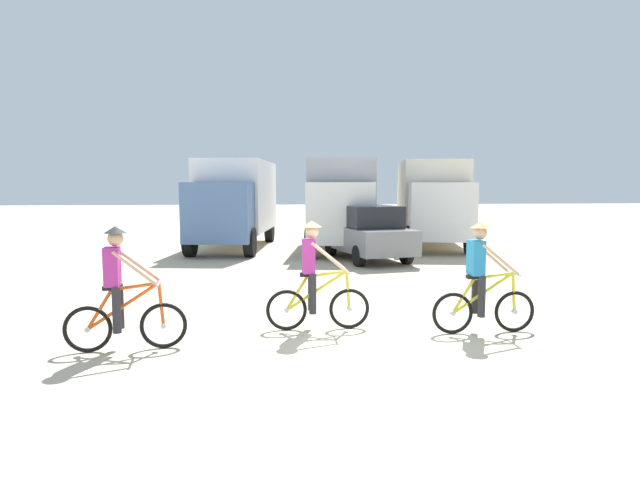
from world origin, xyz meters
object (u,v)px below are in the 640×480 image
(box_truck_avon_van, at_px, (235,199))
(box_truck_cream_rv, at_px, (432,199))
(box_truck_grey_hauler, at_px, (342,199))
(cyclist_cowboy_hat, at_px, (315,280))
(cyclist_near_camera, at_px, (481,282))
(sedan_parked, at_px, (367,233))
(cyclist_orange_shirt, at_px, (121,293))

(box_truck_avon_van, bearing_deg, box_truck_cream_rv, -0.37)
(box_truck_grey_hauler, relative_size, cyclist_cowboy_hat, 3.86)
(box_truck_avon_van, height_order, cyclist_near_camera, box_truck_avon_van)
(box_truck_cream_rv, distance_m, sedan_parked, 5.17)
(box_truck_avon_van, distance_m, cyclist_near_camera, 13.53)
(cyclist_cowboy_hat, distance_m, cyclist_near_camera, 2.70)
(sedan_parked, distance_m, cyclist_cowboy_hat, 8.63)
(box_truck_cream_rv, distance_m, cyclist_near_camera, 13.00)
(cyclist_cowboy_hat, xyz_separation_m, cyclist_near_camera, (2.66, -0.47, 0.00))
(box_truck_avon_van, distance_m, box_truck_grey_hauler, 4.12)
(cyclist_orange_shirt, distance_m, cyclist_near_camera, 5.56)
(box_truck_avon_van, distance_m, box_truck_cream_rv, 7.75)
(box_truck_cream_rv, distance_m, cyclist_cowboy_hat, 13.45)
(box_truck_grey_hauler, relative_size, sedan_parked, 1.57)
(box_truck_grey_hauler, xyz_separation_m, box_truck_cream_rv, (3.70, 0.67, 0.00))
(sedan_parked, bearing_deg, cyclist_near_camera, -88.32)
(sedan_parked, bearing_deg, cyclist_cowboy_hat, -106.19)
(cyclist_orange_shirt, bearing_deg, box_truck_cream_rv, 56.50)
(box_truck_cream_rv, bearing_deg, cyclist_orange_shirt, -123.50)
(cyclist_near_camera, bearing_deg, box_truck_cream_rv, 76.35)
(box_truck_avon_van, relative_size, sedan_parked, 1.56)
(box_truck_cream_rv, relative_size, sedan_parked, 1.58)
(sedan_parked, xyz_separation_m, cyclist_near_camera, (0.26, -8.76, -0.04))
(box_truck_avon_van, xyz_separation_m, cyclist_orange_shirt, (-0.85, -13.06, -1.03))
(cyclist_orange_shirt, bearing_deg, cyclist_near_camera, 4.26)
(cyclist_near_camera, bearing_deg, cyclist_cowboy_hat, 170.04)
(box_truck_grey_hauler, xyz_separation_m, cyclist_orange_shirt, (-4.90, -12.33, -1.03))
(box_truck_avon_van, height_order, cyclist_cowboy_hat, box_truck_avon_van)
(sedan_parked, bearing_deg, box_truck_cream_rv, 49.16)
(box_truck_grey_hauler, distance_m, cyclist_near_camera, 11.98)
(box_truck_avon_van, xyz_separation_m, cyclist_cowboy_hat, (2.03, -12.17, -1.03))
(box_truck_cream_rv, height_order, sedan_parked, box_truck_cream_rv)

